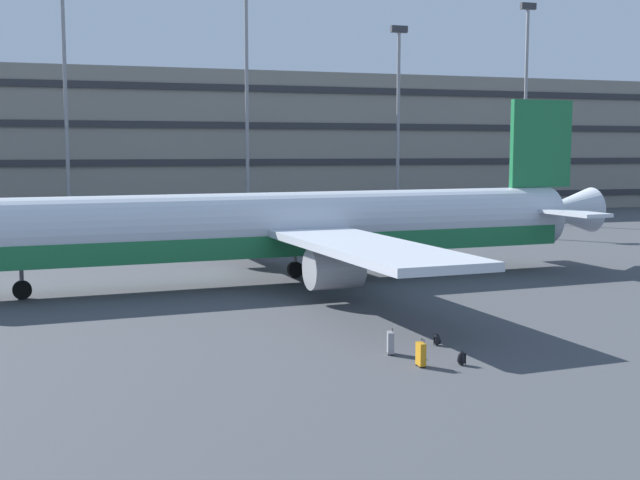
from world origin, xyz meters
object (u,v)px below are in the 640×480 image
(airliner, at_px, (288,228))
(backpack_silver, at_px, (461,359))
(suitcase_teal, at_px, (421,354))
(backpack_scuffed, at_px, (437,340))
(suitcase_laid_flat, at_px, (391,343))

(airliner, distance_m, backpack_silver, 18.40)
(suitcase_teal, xyz_separation_m, backpack_scuffed, (1.81, 2.51, -0.22))
(airliner, relative_size, backpack_silver, 79.04)
(backpack_scuffed, bearing_deg, airliner, 95.55)
(suitcase_laid_flat, distance_m, suitcase_teal, 1.84)
(suitcase_teal, bearing_deg, backpack_scuffed, 54.31)
(backpack_scuffed, bearing_deg, suitcase_laid_flat, -161.76)
(suitcase_laid_flat, xyz_separation_m, suitcase_teal, (0.34, -1.81, 0.00))
(airliner, relative_size, suitcase_laid_flat, 43.71)
(backpack_silver, bearing_deg, backpack_scuffed, 81.04)
(suitcase_laid_flat, height_order, suitcase_teal, suitcase_teal)
(suitcase_laid_flat, relative_size, backpack_silver, 1.81)
(airliner, distance_m, suitcase_laid_flat, 16.33)
(backpack_silver, bearing_deg, suitcase_laid_flat, 129.89)
(suitcase_laid_flat, xyz_separation_m, backpack_scuffed, (2.14, 0.71, -0.22))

